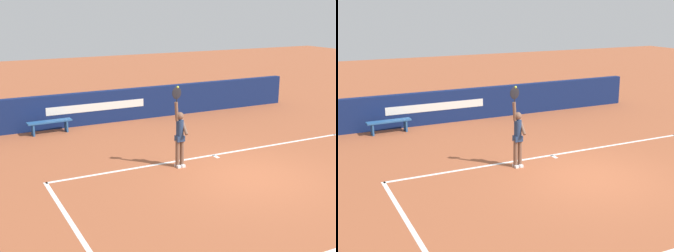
% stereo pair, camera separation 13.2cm
% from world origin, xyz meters
% --- Properties ---
extents(ground_plane, '(60.00, 60.00, 0.00)m').
position_xyz_m(ground_plane, '(0.00, 0.00, 0.00)').
color(ground_plane, '#A55433').
extents(court_lines, '(10.28, 5.92, 0.00)m').
position_xyz_m(court_lines, '(0.00, -0.85, 0.00)').
color(court_lines, white).
rests_on(court_lines, ground).
extents(back_wall, '(13.65, 0.30, 1.25)m').
position_xyz_m(back_wall, '(-0.00, 7.35, 0.63)').
color(back_wall, '#0F1F4F').
rests_on(back_wall, ground).
extents(tennis_player, '(0.40, 0.38, 2.31)m').
position_xyz_m(tennis_player, '(-1.41, 1.59, 0.95)').
color(tennis_player, brown).
rests_on(tennis_player, ground).
extents(tennis_ball, '(0.07, 0.07, 0.07)m').
position_xyz_m(tennis_ball, '(-1.47, 1.60, 2.29)').
color(tennis_ball, '#CDE237').
extents(courtside_bench_near, '(1.58, 0.41, 0.46)m').
position_xyz_m(courtside_bench_near, '(-3.92, 6.73, 0.36)').
color(courtside_bench_near, '#25548E').
rests_on(courtside_bench_near, ground).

